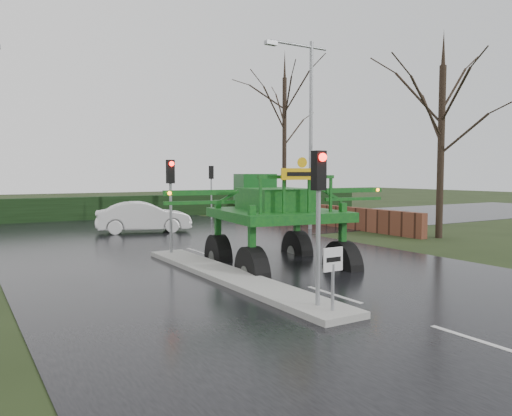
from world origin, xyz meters
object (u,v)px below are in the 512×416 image
keep_left_sign (333,269)px  traffic_signal_mid (171,186)px  traffic_signal_near (319,194)px  street_light_right (306,118)px  crop_sprayer (249,205)px  white_sedan (144,233)px  traffic_signal_far (211,180)px

keep_left_sign → traffic_signal_mid: bearing=90.0°
keep_left_sign → traffic_signal_near: 1.61m
keep_left_sign → street_light_right: bearing=54.9°
keep_left_sign → traffic_signal_mid: 9.12m
street_light_right → crop_sprayer: (-8.66, -8.67, -3.91)m
white_sedan → traffic_signal_far: bearing=-38.5°
traffic_signal_far → street_light_right: (1.69, -8.01, 3.40)m
keep_left_sign → traffic_signal_near: traffic_signal_near is taller
traffic_signal_far → white_sedan: size_ratio=0.74×
street_light_right → white_sedan: street_light_right is taller
traffic_signal_near → traffic_signal_mid: (0.00, 8.50, 0.00)m
traffic_signal_near → street_light_right: size_ratio=0.35×
street_light_right → crop_sprayer: size_ratio=1.28×
keep_left_sign → traffic_signal_near: size_ratio=0.38×
keep_left_sign → white_sedan: size_ratio=0.28×
street_light_right → traffic_signal_near: bearing=-126.1°
traffic_signal_mid → white_sedan: 8.37m
keep_left_sign → crop_sprayer: 5.01m
crop_sprayer → traffic_signal_near: bearing=-92.4°
keep_left_sign → crop_sprayer: bearing=80.3°
traffic_signal_mid → white_sedan: size_ratio=0.74×
traffic_signal_far → traffic_signal_mid: bearing=58.1°
traffic_signal_near → traffic_signal_far: bearing=69.6°
white_sedan → keep_left_sign: bearing=-171.2°
traffic_signal_near → crop_sprayer: crop_sprayer is taller
crop_sprayer → traffic_signal_mid: bearing=109.7°
keep_left_sign → traffic_signal_mid: traffic_signal_mid is taller
traffic_signal_near → traffic_signal_far: 22.42m
traffic_signal_near → street_light_right: bearing=53.9°
traffic_signal_far → crop_sprayer: (-6.97, -16.68, -0.51)m
keep_left_sign → traffic_signal_near: (0.00, 0.49, 1.53)m
traffic_signal_near → crop_sprayer: (0.83, 4.34, -0.51)m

